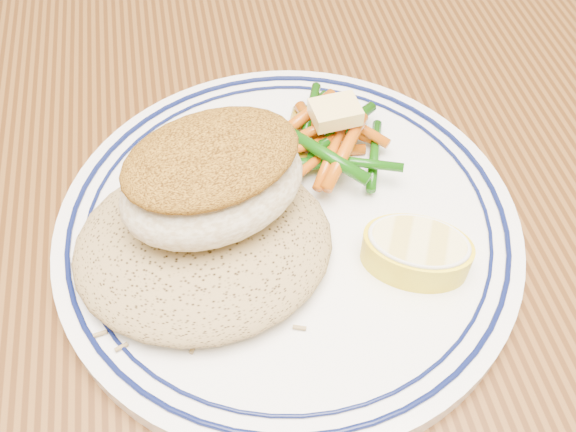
{
  "coord_description": "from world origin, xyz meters",
  "views": [
    {
      "loc": [
        -0.08,
        -0.25,
        1.06
      ],
      "look_at": [
        -0.03,
        -0.03,
        0.77
      ],
      "focal_mm": 40.0,
      "sensor_mm": 36.0,
      "label": 1
    }
  ],
  "objects_px": {
    "vegetable_pile": "(323,140)",
    "lemon_wedge": "(417,251)",
    "rice_pilaf": "(203,241)",
    "dining_table": "(326,278)",
    "plate": "(288,227)",
    "fish_fillet": "(213,179)"
  },
  "relations": [
    {
      "from": "dining_table",
      "to": "fish_fillet",
      "type": "height_order",
      "value": "fish_fillet"
    },
    {
      "from": "plate",
      "to": "lemon_wedge",
      "type": "xyz_separation_m",
      "value": [
        0.06,
        -0.04,
        0.02
      ]
    },
    {
      "from": "dining_table",
      "to": "rice_pilaf",
      "type": "relative_size",
      "value": 10.56
    },
    {
      "from": "fish_fillet",
      "to": "vegetable_pile",
      "type": "relative_size",
      "value": 1.27
    },
    {
      "from": "plate",
      "to": "vegetable_pile",
      "type": "bearing_deg",
      "value": 56.95
    },
    {
      "from": "dining_table",
      "to": "plate",
      "type": "distance_m",
      "value": 0.11
    },
    {
      "from": "dining_table",
      "to": "vegetable_pile",
      "type": "xyz_separation_m",
      "value": [
        -0.0,
        0.02,
        0.13
      ]
    },
    {
      "from": "vegetable_pile",
      "to": "fish_fillet",
      "type": "bearing_deg",
      "value": -146.16
    },
    {
      "from": "fish_fillet",
      "to": "lemon_wedge",
      "type": "height_order",
      "value": "fish_fillet"
    },
    {
      "from": "lemon_wedge",
      "to": "vegetable_pile",
      "type": "bearing_deg",
      "value": 109.07
    },
    {
      "from": "fish_fillet",
      "to": "lemon_wedge",
      "type": "bearing_deg",
      "value": -22.67
    },
    {
      "from": "vegetable_pile",
      "to": "lemon_wedge",
      "type": "bearing_deg",
      "value": -70.93
    },
    {
      "from": "plate",
      "to": "rice_pilaf",
      "type": "height_order",
      "value": "rice_pilaf"
    },
    {
      "from": "dining_table",
      "to": "plate",
      "type": "xyz_separation_m",
      "value": [
        -0.03,
        -0.03,
        0.11
      ]
    },
    {
      "from": "dining_table",
      "to": "plate",
      "type": "bearing_deg",
      "value": -143.16
    },
    {
      "from": "vegetable_pile",
      "to": "lemon_wedge",
      "type": "relative_size",
      "value": 1.26
    },
    {
      "from": "plate",
      "to": "fish_fillet",
      "type": "distance_m",
      "value": 0.07
    },
    {
      "from": "vegetable_pile",
      "to": "plate",
      "type": "bearing_deg",
      "value": -123.05
    },
    {
      "from": "vegetable_pile",
      "to": "lemon_wedge",
      "type": "distance_m",
      "value": 0.1
    },
    {
      "from": "rice_pilaf",
      "to": "dining_table",
      "type": "bearing_deg",
      "value": 25.37
    },
    {
      "from": "rice_pilaf",
      "to": "lemon_wedge",
      "type": "height_order",
      "value": "rice_pilaf"
    },
    {
      "from": "plate",
      "to": "rice_pilaf",
      "type": "bearing_deg",
      "value": -163.99
    }
  ]
}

